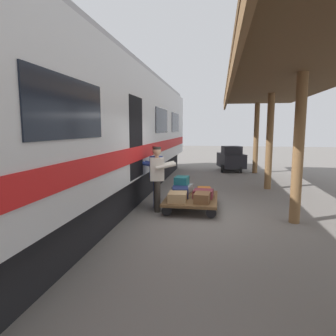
# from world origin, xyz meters

# --- Properties ---
(ground_plane) EXTENTS (60.00, 60.00, 0.00)m
(ground_plane) POSITION_xyz_m (0.00, 0.00, 0.00)
(ground_plane) COLOR slate
(platform_canopy) EXTENTS (3.20, 16.36, 3.56)m
(platform_canopy) POSITION_xyz_m (-1.93, 0.00, 3.29)
(platform_canopy) COLOR brown
(platform_canopy) RESTS_ON ground_plane
(train_car) EXTENTS (3.02, 18.39, 4.00)m
(train_car) POSITION_xyz_m (3.29, -0.00, 2.06)
(train_car) COLOR silver
(train_car) RESTS_ON ground_plane
(luggage_cart) EXTENTS (1.38, 1.89, 0.32)m
(luggage_cart) POSITION_xyz_m (0.48, -0.76, 0.28)
(luggage_cart) COLOR brown
(luggage_cart) RESTS_ON ground_plane
(suitcase_orange_carryall) EXTENTS (0.42, 0.55, 0.16)m
(suitcase_orange_carryall) POSITION_xyz_m (0.17, -1.28, 0.41)
(suitcase_orange_carryall) COLOR #CC6B23
(suitcase_orange_carryall) RESTS_ON luggage_cart
(suitcase_tan_vintage) EXTENTS (0.48, 0.59, 0.24)m
(suitcase_tan_vintage) POSITION_xyz_m (0.79, -0.24, 0.44)
(suitcase_tan_vintage) COLOR tan
(suitcase_tan_vintage) RESTS_ON luggage_cart
(suitcase_navy_fabric) EXTENTS (0.50, 0.62, 0.26)m
(suitcase_navy_fabric) POSITION_xyz_m (0.79, -0.76, 0.45)
(suitcase_navy_fabric) COLOR navy
(suitcase_navy_fabric) RESTS_ON luggage_cart
(suitcase_brown_leather) EXTENTS (0.40, 0.54, 0.24)m
(suitcase_brown_leather) POSITION_xyz_m (0.17, -0.24, 0.44)
(suitcase_brown_leather) COLOR brown
(suitcase_brown_leather) RESTS_ON luggage_cart
(suitcase_burgundy_valise) EXTENTS (0.55, 0.51, 0.21)m
(suitcase_burgundy_valise) POSITION_xyz_m (0.17, -0.76, 0.43)
(suitcase_burgundy_valise) COLOR maroon
(suitcase_burgundy_valise) RESTS_ON luggage_cart
(suitcase_gray_aluminum) EXTENTS (0.57, 0.69, 0.22)m
(suitcase_gray_aluminum) POSITION_xyz_m (0.79, -1.28, 0.43)
(suitcase_gray_aluminum) COLOR #9EA0A5
(suitcase_gray_aluminum) RESTS_ON luggage_cart
(suitcase_teal_softside) EXTENTS (0.40, 0.53, 0.25)m
(suitcase_teal_softside) POSITION_xyz_m (0.82, -1.25, 0.67)
(suitcase_teal_softside) COLOR #1E666B
(suitcase_teal_softside) RESTS_ON suitcase_gray_aluminum
(porter_in_overalls) EXTENTS (0.72, 0.52, 1.70)m
(porter_in_overalls) POSITION_xyz_m (1.49, -0.79, 0.93)
(porter_in_overalls) COLOR navy
(porter_in_overalls) RESTS_ON ground_plane
(porter_by_door) EXTENTS (0.73, 0.55, 1.70)m
(porter_by_door) POSITION_xyz_m (1.34, -0.39, 0.93)
(porter_by_door) COLOR #332D28
(porter_by_door) RESTS_ON ground_plane
(baggage_tug) EXTENTS (1.49, 1.92, 1.30)m
(baggage_tug) POSITION_xyz_m (-0.85, -8.15, 0.63)
(baggage_tug) COLOR black
(baggage_tug) RESTS_ON ground_plane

